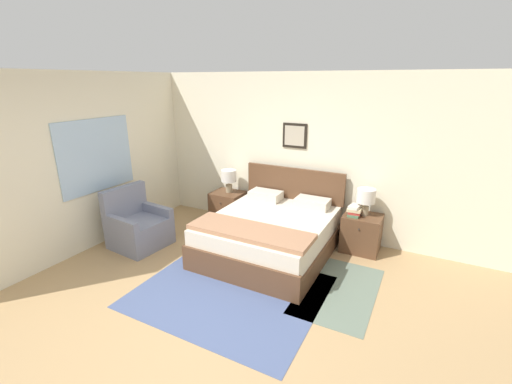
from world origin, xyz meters
The scene contains 15 objects.
ground_plane centered at (0.00, 0.00, 0.00)m, with size 16.00×16.00×0.00m, color tan.
wall_back centered at (0.00, 2.70, 1.30)m, with size 7.15×0.09×2.60m.
wall_left centered at (-2.40, 1.32, 1.30)m, with size 0.08×5.07×2.60m.
area_rug_main centered at (0.15, 0.55, 0.00)m, with size 2.17×1.83×0.01m.
area_rug_bedside centered at (1.33, 1.20, 0.00)m, with size 0.87×1.45×0.01m.
bed centered at (0.15, 1.67, 0.31)m, with size 1.69×1.93×1.11m.
armchair centered at (-1.78, 0.97, 0.30)m, with size 0.80×0.82×0.91m.
nightstand_near_window centered at (-1.03, 2.39, 0.28)m, with size 0.55×0.49×0.56m.
nightstand_by_door centered at (1.34, 2.39, 0.28)m, with size 0.55×0.49×0.56m.
table_lamp_near_window centered at (-1.01, 2.42, 0.84)m, with size 0.27×0.27×0.41m.
table_lamp_by_door centered at (1.34, 2.42, 0.84)m, with size 0.27×0.27×0.41m.
book_thick_bottom centered at (1.21, 2.35, 0.58)m, with size 0.17×0.25×0.03m.
book_hardcover_middle centered at (1.21, 2.35, 0.62)m, with size 0.20×0.22×0.04m.
book_novel_upper centered at (1.21, 2.35, 0.66)m, with size 0.21×0.22×0.04m.
book_slim_near_top centered at (1.21, 2.35, 0.70)m, with size 0.17×0.23×0.04m.
Camera 1 is at (2.10, -2.49, 2.48)m, focal length 24.00 mm.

